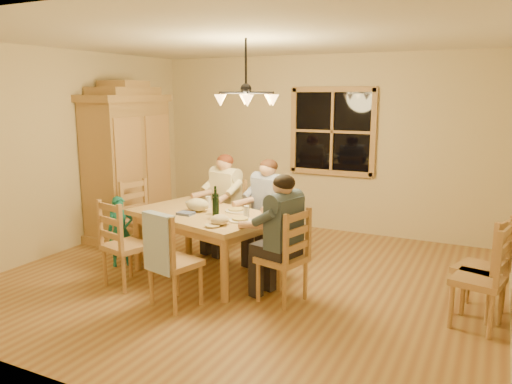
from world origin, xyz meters
The scene contains 31 objects.
floor centered at (0.00, 0.00, 0.00)m, with size 5.50×5.50×0.00m, color #986337.
ceiling centered at (0.00, 0.00, 2.70)m, with size 5.50×5.00×0.02m, color white.
wall_back centered at (0.00, 2.50, 1.35)m, with size 5.50×0.02×2.70m, color beige.
wall_left centered at (-2.75, 0.00, 1.35)m, with size 0.02×5.00×2.70m, color beige.
window centered at (0.20, 2.47, 1.55)m, with size 1.30×0.06×1.30m.
chandelier centered at (0.00, 0.00, 2.08)m, with size 0.77×0.68×0.71m.
armoire centered at (-2.42, 0.85, 1.06)m, with size 0.66×1.40×2.30m.
dining_table centered at (-0.52, -0.10, 0.66)m, with size 1.87×1.40×0.76m.
chair_far_left centered at (-0.73, 0.77, 0.30)m, with size 0.53×0.52×0.99m.
chair_far_right centered at (-0.01, 0.59, 0.30)m, with size 0.53×0.52×0.99m.
chair_near_left centered at (-1.12, -0.76, 0.30)m, with size 0.53×0.52×0.99m.
chair_near_right centered at (-0.31, -0.97, 0.30)m, with size 0.53×0.52×0.99m.
chair_end_left centered at (-1.64, 0.19, 0.30)m, with size 0.52×0.53×0.99m.
chair_end_right centered at (0.61, -0.38, 0.30)m, with size 0.52×0.53×0.99m.
adult_woman centered at (-0.73, 0.77, 0.84)m, with size 0.47×0.50×0.87m.
adult_plaid_man centered at (-0.01, 0.59, 0.84)m, with size 0.47×0.50×0.87m.
adult_slate_man centered at (0.61, -0.38, 0.84)m, with size 0.50×0.47×0.87m.
towel centered at (-0.35, -1.15, 0.70)m, with size 0.38×0.10×0.58m, color #ABC3E8.
wine_bottle_a centered at (-0.34, -0.11, 0.93)m, with size 0.08×0.08×0.33m, color black.
wine_bottle_b centered at (-0.24, -0.27, 0.93)m, with size 0.08×0.08×0.33m, color black.
plate_woman centered at (-0.88, 0.29, 0.77)m, with size 0.26×0.26×0.02m, color white.
plate_plaid centered at (-0.19, 0.11, 0.77)m, with size 0.26×0.26×0.02m, color white.
plate_slate centered at (0.06, -0.26, 0.77)m, with size 0.26×0.26×0.02m, color white.
wine_glass_a centered at (-0.60, 0.15, 0.83)m, with size 0.06×0.06×0.14m, color silver.
wine_glass_b centered at (0.06, -0.11, 0.83)m, with size 0.06×0.06×0.14m, color silver.
cap centered at (-0.06, -0.49, 0.82)m, with size 0.20×0.20×0.11m, color #CDB689.
napkin centered at (-0.64, -0.28, 0.78)m, with size 0.18×0.14×0.03m, color #505C92.
cloth_bundle centered at (-0.61, -0.07, 0.84)m, with size 0.28×0.22×0.15m, color #C3B78D.
child centered at (-1.62, -0.28, 0.44)m, with size 0.32×0.21×0.88m, color #1A7872.
chair_spare_front centered at (2.45, -0.13, 0.30)m, with size 0.50×0.52×0.99m.
chair_spare_back centered at (2.45, 0.18, 0.30)m, with size 0.54×0.55×0.99m.
Camera 1 is at (2.54, -4.89, 2.13)m, focal length 35.00 mm.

